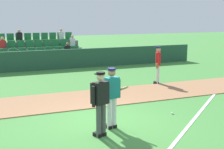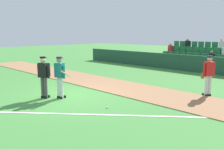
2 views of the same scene
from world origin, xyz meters
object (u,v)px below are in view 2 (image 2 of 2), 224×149
object	(u,v)px
batter_teal_jersey	(60,76)
baseball	(107,107)
umpire_home_plate	(44,75)
runner_red_jersey	(208,74)

from	to	relation	value
batter_teal_jersey	baseball	xyz separation A→B (m)	(2.34, 0.46, -0.93)
batter_teal_jersey	baseball	bearing A→B (deg)	11.17
batter_teal_jersey	umpire_home_plate	size ratio (longest dim) A/B	1.00
runner_red_jersey	baseball	distance (m)	4.73
runner_red_jersey	baseball	xyz separation A→B (m)	(-1.89, -4.24, -0.93)
batter_teal_jersey	runner_red_jersey	bearing A→B (deg)	48.03
umpire_home_plate	runner_red_jersey	bearing A→B (deg)	47.39
umpire_home_plate	runner_red_jersey	world-z (taller)	same
batter_teal_jersey	baseball	distance (m)	2.56
umpire_home_plate	runner_red_jersey	xyz separation A→B (m)	(4.74, 5.15, -0.04)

